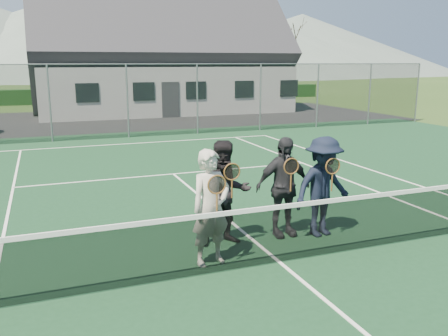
{
  "coord_description": "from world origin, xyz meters",
  "views": [
    {
      "loc": [
        -3.28,
        -6.13,
        3.08
      ],
      "look_at": [
        -0.36,
        1.5,
        1.25
      ],
      "focal_mm": 38.0,
      "sensor_mm": 36.0,
      "label": 1
    }
  ],
  "objects_px": {
    "player_a": "(211,208)",
    "player_c": "(283,187)",
    "clubhouse": "(161,47)",
    "player_d": "(323,187)",
    "tennis_net": "(280,231)",
    "player_b": "(226,193)"
  },
  "relations": [
    {
      "from": "tennis_net",
      "to": "player_d",
      "type": "relative_size",
      "value": 6.49
    },
    {
      "from": "player_a",
      "to": "player_c",
      "type": "bearing_deg",
      "value": 23.66
    },
    {
      "from": "player_a",
      "to": "player_c",
      "type": "relative_size",
      "value": 1.0
    },
    {
      "from": "player_c",
      "to": "player_d",
      "type": "distance_m",
      "value": 0.71
    },
    {
      "from": "tennis_net",
      "to": "clubhouse",
      "type": "height_order",
      "value": "clubhouse"
    },
    {
      "from": "clubhouse",
      "to": "player_a",
      "type": "xyz_separation_m",
      "value": [
        -5.01,
        -23.63,
        -3.07
      ]
    },
    {
      "from": "player_a",
      "to": "player_b",
      "type": "distance_m",
      "value": 0.85
    },
    {
      "from": "tennis_net",
      "to": "player_a",
      "type": "relative_size",
      "value": 6.49
    },
    {
      "from": "player_a",
      "to": "player_d",
      "type": "bearing_deg",
      "value": 11.39
    },
    {
      "from": "clubhouse",
      "to": "player_b",
      "type": "bearing_deg",
      "value": -101.08
    },
    {
      "from": "player_a",
      "to": "player_b",
      "type": "relative_size",
      "value": 1.0
    },
    {
      "from": "tennis_net",
      "to": "player_b",
      "type": "bearing_deg",
      "value": 115.24
    },
    {
      "from": "tennis_net",
      "to": "player_a",
      "type": "height_order",
      "value": "player_a"
    },
    {
      "from": "clubhouse",
      "to": "player_d",
      "type": "bearing_deg",
      "value": -96.73
    },
    {
      "from": "tennis_net",
      "to": "player_c",
      "type": "height_order",
      "value": "player_c"
    },
    {
      "from": "clubhouse",
      "to": "player_c",
      "type": "distance_m",
      "value": 23.38
    },
    {
      "from": "tennis_net",
      "to": "player_c",
      "type": "relative_size",
      "value": 6.49
    },
    {
      "from": "tennis_net",
      "to": "player_b",
      "type": "xyz_separation_m",
      "value": [
        -0.49,
        1.05,
        0.38
      ]
    },
    {
      "from": "tennis_net",
      "to": "clubhouse",
      "type": "relative_size",
      "value": 0.75
    },
    {
      "from": "player_c",
      "to": "player_a",
      "type": "bearing_deg",
      "value": -156.34
    },
    {
      "from": "tennis_net",
      "to": "player_a",
      "type": "xyz_separation_m",
      "value": [
        -1.01,
        0.36,
        0.38
      ]
    },
    {
      "from": "player_c",
      "to": "clubhouse",
      "type": "bearing_deg",
      "value": 81.57
    }
  ]
}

